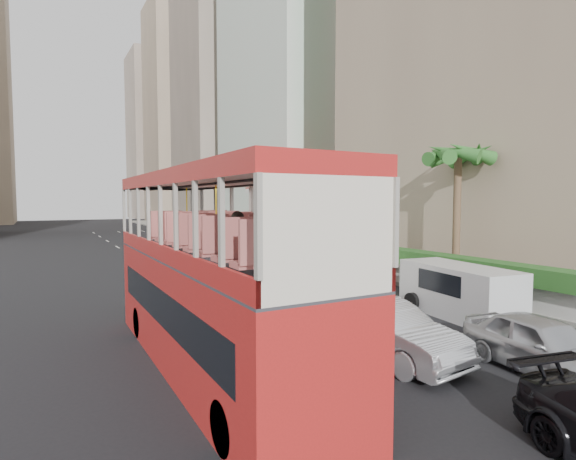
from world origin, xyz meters
TOP-DOWN VIEW (x-y plane):
  - ground_plane at (0.00, 0.00)m, footprint 200.00×200.00m
  - double_decker_bus at (-6.00, 0.00)m, footprint 2.50×11.00m
  - car_silver_lane_a at (-1.66, -1.67)m, footprint 2.19×4.97m
  - car_silver_lane_b at (1.09, -4.46)m, footprint 2.37×4.51m
  - van_asset at (0.88, 15.00)m, footprint 2.51×5.36m
  - minibus_near at (1.13, 8.19)m, footprint 2.31×6.57m
  - minibus_far at (4.47, 8.65)m, footprint 2.24×5.44m
  - panel_van_near at (3.87, 0.48)m, footprint 2.48×4.94m
  - panel_van_far at (3.84, 23.30)m, footprint 2.30×5.05m
  - sidewalk at (9.00, 25.00)m, footprint 6.00×120.00m
  - kerb_wall at (6.20, 14.00)m, footprint 0.30×44.00m
  - hedge at (6.20, 14.00)m, footprint 1.10×44.00m
  - palm_tree at (7.80, 4.00)m, footprint 0.36×0.36m
  - shell_station at (10.00, 23.00)m, footprint 6.50×8.00m
  - tower_mid at (18.00, 58.00)m, footprint 16.00×16.00m
  - tower_far_a at (17.00, 82.00)m, footprint 14.00×14.00m
  - tower_far_b at (17.00, 104.00)m, footprint 14.00×14.00m

SIDE VIEW (x-z plane):
  - ground_plane at x=0.00m, z-range 0.00..0.00m
  - car_silver_lane_a at x=-1.66m, z-range -0.79..0.79m
  - car_silver_lane_b at x=1.09m, z-range -0.73..0.73m
  - van_asset at x=0.88m, z-range -0.74..0.74m
  - sidewalk at x=9.00m, z-range 0.00..0.18m
  - kerb_wall at x=6.20m, z-range 0.18..1.18m
  - panel_van_near at x=3.87m, z-range 0.00..1.90m
  - panel_van_far at x=3.84m, z-range 0.00..1.97m
  - minibus_far at x=4.47m, z-range 0.00..2.35m
  - minibus_near at x=1.13m, z-range 0.00..2.89m
  - hedge at x=6.20m, z-range 1.18..1.88m
  - double_decker_bus at x=-6.00m, z-range 0.00..5.06m
  - shell_station at x=10.00m, z-range 0.00..5.50m
  - palm_tree at x=7.80m, z-range 0.18..6.58m
  - tower_far_b at x=17.00m, z-range 0.00..40.00m
  - tower_far_a at x=17.00m, z-range 0.00..44.00m
  - tower_mid at x=18.00m, z-range 0.00..50.00m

